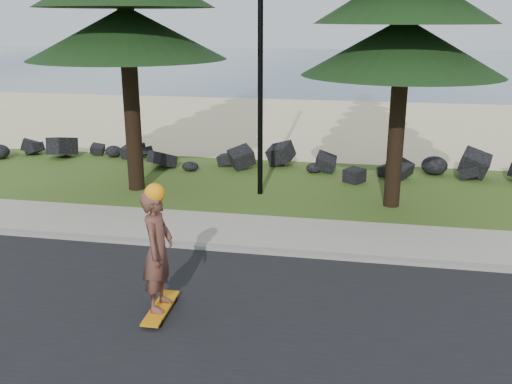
% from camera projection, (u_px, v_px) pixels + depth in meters
% --- Properties ---
extents(ground, '(160.00, 160.00, 0.00)m').
position_uv_depth(ground, '(234.00, 235.00, 12.64)').
color(ground, '#3B5A1C').
rests_on(ground, ground).
extents(road, '(160.00, 7.00, 0.02)m').
position_uv_depth(road, '(166.00, 344.00, 8.41)').
color(road, black).
rests_on(road, ground).
extents(kerb, '(160.00, 0.20, 0.10)m').
position_uv_depth(kerb, '(224.00, 249.00, 11.78)').
color(kerb, gray).
rests_on(kerb, ground).
extents(sidewalk, '(160.00, 2.00, 0.08)m').
position_uv_depth(sidewalk, '(236.00, 230.00, 12.82)').
color(sidewalk, '#9E9784').
rests_on(sidewalk, ground).
extents(beach_sand, '(160.00, 15.00, 0.01)m').
position_uv_depth(beach_sand, '(304.00, 122.00, 26.26)').
color(beach_sand, beige).
rests_on(beach_sand, ground).
extents(ocean, '(160.00, 58.00, 0.01)m').
position_uv_depth(ocean, '(341.00, 63.00, 60.55)').
color(ocean, '#3D5D75').
rests_on(ocean, ground).
extents(seawall_boulders, '(60.00, 2.40, 1.10)m').
position_uv_depth(seawall_boulders, '(274.00, 171.00, 17.90)').
color(seawall_boulders, black).
rests_on(seawall_boulders, ground).
extents(lamp_post, '(0.25, 0.14, 8.14)m').
position_uv_depth(lamp_post, '(260.00, 38.00, 14.44)').
color(lamp_post, black).
rests_on(lamp_post, ground).
extents(skateboarder, '(0.49, 1.19, 2.20)m').
position_uv_depth(skateboarder, '(158.00, 251.00, 8.96)').
color(skateboarder, orange).
rests_on(skateboarder, ground).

